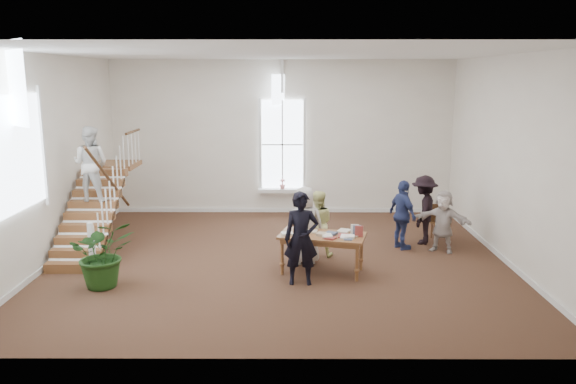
{
  "coord_description": "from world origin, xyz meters",
  "views": [
    {
      "loc": [
        0.23,
        -12.0,
        4.04
      ],
      "look_at": [
        0.18,
        0.4,
        1.46
      ],
      "focal_mm": 35.0,
      "sensor_mm": 36.0,
      "label": 1
    }
  ],
  "objects_px": {
    "elderly_woman": "(305,225)",
    "side_chair": "(439,220)",
    "woman_cluster_a": "(403,215)",
    "floor_plant": "(103,253)",
    "woman_cluster_b": "(424,210)",
    "woman_cluster_c": "(443,221)",
    "library_table": "(323,239)",
    "police_officer": "(301,238)",
    "person_yellow": "(317,224)"
  },
  "relations": [
    {
      "from": "side_chair",
      "to": "woman_cluster_a",
      "type": "bearing_deg",
      "value": -152.94
    },
    {
      "from": "police_officer",
      "to": "woman_cluster_c",
      "type": "height_order",
      "value": "police_officer"
    },
    {
      "from": "police_officer",
      "to": "woman_cluster_a",
      "type": "height_order",
      "value": "police_officer"
    },
    {
      "from": "elderly_woman",
      "to": "floor_plant",
      "type": "distance_m",
      "value": 4.2
    },
    {
      "from": "woman_cluster_a",
      "to": "library_table",
      "type": "bearing_deg",
      "value": 106.36
    },
    {
      "from": "side_chair",
      "to": "person_yellow",
      "type": "bearing_deg",
      "value": -166.46
    },
    {
      "from": "elderly_woman",
      "to": "side_chair",
      "type": "height_order",
      "value": "elderly_woman"
    },
    {
      "from": "elderly_woman",
      "to": "side_chair",
      "type": "relative_size",
      "value": 1.93
    },
    {
      "from": "woman_cluster_c",
      "to": "woman_cluster_a",
      "type": "bearing_deg",
      "value": -164.24
    },
    {
      "from": "person_yellow",
      "to": "floor_plant",
      "type": "xyz_separation_m",
      "value": [
        -4.25,
        -1.91,
        -0.09
      ]
    },
    {
      "from": "person_yellow",
      "to": "woman_cluster_c",
      "type": "distance_m",
      "value": 2.95
    },
    {
      "from": "woman_cluster_a",
      "to": "woman_cluster_b",
      "type": "bearing_deg",
      "value": -76.63
    },
    {
      "from": "police_officer",
      "to": "woman_cluster_c",
      "type": "xyz_separation_m",
      "value": [
        3.33,
        2.09,
        -0.2
      ]
    },
    {
      "from": "library_table",
      "to": "woman_cluster_c",
      "type": "relative_size",
      "value": 1.31
    },
    {
      "from": "woman_cluster_b",
      "to": "police_officer",
      "type": "bearing_deg",
      "value": -25.59
    },
    {
      "from": "woman_cluster_b",
      "to": "floor_plant",
      "type": "relative_size",
      "value": 1.26
    },
    {
      "from": "woman_cluster_a",
      "to": "woman_cluster_c",
      "type": "xyz_separation_m",
      "value": [
        0.9,
        -0.2,
        -0.1
      ]
    },
    {
      "from": "elderly_woman",
      "to": "person_yellow",
      "type": "relative_size",
      "value": 1.13
    },
    {
      "from": "floor_plant",
      "to": "side_chair",
      "type": "relative_size",
      "value": 1.51
    },
    {
      "from": "woman_cluster_b",
      "to": "library_table",
      "type": "bearing_deg",
      "value": -28.48
    },
    {
      "from": "woman_cluster_c",
      "to": "floor_plant",
      "type": "xyz_separation_m",
      "value": [
        -7.18,
        -2.26,
        -0.06
      ]
    },
    {
      "from": "police_officer",
      "to": "woman_cluster_a",
      "type": "relative_size",
      "value": 1.12
    },
    {
      "from": "woman_cluster_c",
      "to": "side_chair",
      "type": "relative_size",
      "value": 1.65
    },
    {
      "from": "library_table",
      "to": "police_officer",
      "type": "bearing_deg",
      "value": -111.51
    },
    {
      "from": "library_table",
      "to": "elderly_woman",
      "type": "relative_size",
      "value": 1.12
    },
    {
      "from": "elderly_woman",
      "to": "woman_cluster_b",
      "type": "bearing_deg",
      "value": -158.19
    },
    {
      "from": "woman_cluster_b",
      "to": "woman_cluster_c",
      "type": "height_order",
      "value": "woman_cluster_b"
    },
    {
      "from": "elderly_woman",
      "to": "floor_plant",
      "type": "height_order",
      "value": "elderly_woman"
    },
    {
      "from": "police_officer",
      "to": "woman_cluster_b",
      "type": "height_order",
      "value": "police_officer"
    },
    {
      "from": "woman_cluster_c",
      "to": "elderly_woman",
      "type": "bearing_deg",
      "value": -137.15
    },
    {
      "from": "person_yellow",
      "to": "police_officer",
      "type": "bearing_deg",
      "value": 79.11
    },
    {
      "from": "library_table",
      "to": "woman_cluster_b",
      "type": "height_order",
      "value": "woman_cluster_b"
    },
    {
      "from": "police_officer",
      "to": "woman_cluster_b",
      "type": "relative_size",
      "value": 1.1
    },
    {
      "from": "person_yellow",
      "to": "woman_cluster_b",
      "type": "distance_m",
      "value": 2.82
    },
    {
      "from": "elderly_woman",
      "to": "woman_cluster_a",
      "type": "xyz_separation_m",
      "value": [
        2.33,
        1.04,
        -0.03
      ]
    },
    {
      "from": "elderly_woman",
      "to": "side_chair",
      "type": "xyz_separation_m",
      "value": [
        3.44,
        1.88,
        -0.37
      ]
    },
    {
      "from": "elderly_woman",
      "to": "floor_plant",
      "type": "xyz_separation_m",
      "value": [
        -3.95,
        -1.41,
        -0.19
      ]
    },
    {
      "from": "library_table",
      "to": "elderly_woman",
      "type": "bearing_deg",
      "value": 134.97
    },
    {
      "from": "library_table",
      "to": "side_chair",
      "type": "bearing_deg",
      "value": 53.14
    },
    {
      "from": "elderly_woman",
      "to": "woman_cluster_c",
      "type": "distance_m",
      "value": 3.34
    },
    {
      "from": "woman_cluster_b",
      "to": "floor_plant",
      "type": "xyz_separation_m",
      "value": [
        -6.88,
        -2.91,
        -0.17
      ]
    },
    {
      "from": "library_table",
      "to": "elderly_woman",
      "type": "distance_m",
      "value": 0.72
    },
    {
      "from": "side_chair",
      "to": "elderly_woman",
      "type": "bearing_deg",
      "value": -161.53
    },
    {
      "from": "library_table",
      "to": "floor_plant",
      "type": "height_order",
      "value": "floor_plant"
    },
    {
      "from": "woman_cluster_a",
      "to": "police_officer",
      "type": "bearing_deg",
      "value": 109.75
    },
    {
      "from": "floor_plant",
      "to": "library_table",
      "type": "bearing_deg",
      "value": 10.62
    },
    {
      "from": "library_table",
      "to": "elderly_woman",
      "type": "xyz_separation_m",
      "value": [
        -0.36,
        0.61,
        0.12
      ]
    },
    {
      "from": "person_yellow",
      "to": "woman_cluster_a",
      "type": "relative_size",
      "value": 0.92
    },
    {
      "from": "woman_cluster_a",
      "to": "floor_plant",
      "type": "relative_size",
      "value": 1.24
    },
    {
      "from": "person_yellow",
      "to": "woman_cluster_c",
      "type": "xyz_separation_m",
      "value": [
        2.93,
        0.34,
        -0.03
      ]
    }
  ]
}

